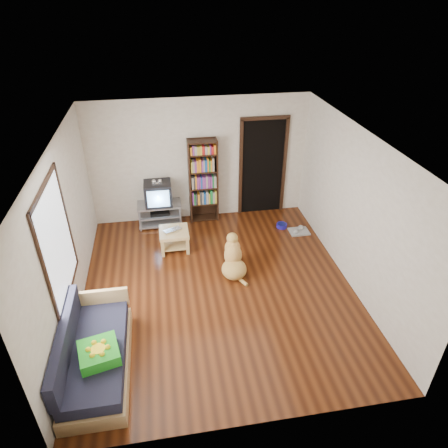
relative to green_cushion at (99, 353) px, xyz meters
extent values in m
plane|color=#55250E|center=(1.75, 1.57, -0.50)|extent=(5.00, 5.00, 0.00)
plane|color=white|center=(1.75, 1.57, 2.10)|extent=(5.00, 5.00, 0.00)
plane|color=silver|center=(1.75, 4.07, 0.80)|extent=(4.50, 0.00, 4.50)
plane|color=silver|center=(1.75, -0.93, 0.80)|extent=(4.50, 0.00, 4.50)
plane|color=silver|center=(-0.50, 1.57, 0.80)|extent=(0.00, 5.00, 5.00)
plane|color=silver|center=(4.00, 1.57, 0.80)|extent=(0.00, 5.00, 5.00)
cube|color=green|center=(0.00, 0.00, 0.00)|extent=(0.57, 0.57, 0.16)
imported|color=silver|center=(1.09, 2.84, -0.09)|extent=(0.40, 0.34, 0.03)
cylinder|color=#1E1699|center=(3.37, 3.27, -0.46)|extent=(0.22, 0.22, 0.08)
cube|color=#A6A6A6|center=(3.67, 3.02, -0.48)|extent=(0.40, 0.33, 0.03)
cube|color=white|center=(-0.48, 1.07, 1.00)|extent=(0.02, 1.30, 1.60)
cube|color=black|center=(-0.48, 1.07, 1.82)|extent=(0.03, 1.42, 0.06)
cube|color=black|center=(-0.48, 1.07, 0.18)|extent=(0.03, 1.42, 0.06)
cube|color=black|center=(-0.48, 0.37, 1.00)|extent=(0.03, 0.06, 1.70)
cube|color=black|center=(-0.48, 1.77, 1.00)|extent=(0.03, 0.06, 1.70)
cube|color=black|center=(3.10, 4.05, 0.55)|extent=(0.90, 0.02, 2.10)
cube|color=black|center=(2.62, 4.04, 0.55)|extent=(0.07, 0.05, 2.14)
cube|color=black|center=(3.58, 4.04, 0.55)|extent=(0.07, 0.05, 2.14)
cube|color=black|center=(3.10, 4.04, 1.63)|extent=(1.03, 0.05, 0.07)
cube|color=#99999E|center=(0.85, 3.82, -0.02)|extent=(0.90, 0.45, 0.04)
cube|color=#99999E|center=(0.85, 3.82, -0.25)|extent=(0.86, 0.42, 0.03)
cube|color=#99999E|center=(0.85, 3.82, -0.44)|extent=(0.90, 0.45, 0.04)
cylinder|color=#99999E|center=(0.43, 3.62, -0.25)|extent=(0.04, 0.04, 0.50)
cylinder|color=#99999E|center=(1.27, 3.62, -0.25)|extent=(0.04, 0.04, 0.50)
cylinder|color=#99999E|center=(0.43, 4.02, -0.25)|extent=(0.04, 0.04, 0.50)
cylinder|color=#99999E|center=(1.27, 4.02, -0.25)|extent=(0.04, 0.04, 0.50)
cube|color=black|center=(0.85, 3.82, -0.20)|extent=(0.40, 0.30, 0.07)
cube|color=black|center=(0.85, 3.82, 0.24)|extent=(0.55, 0.48, 0.48)
cube|color=black|center=(0.85, 4.02, 0.24)|extent=(0.40, 0.14, 0.36)
cube|color=#8CBFF2|center=(0.85, 3.57, 0.24)|extent=(0.44, 0.02, 0.36)
cube|color=silver|center=(0.85, 3.77, 0.49)|extent=(0.20, 0.07, 0.02)
sphere|color=silver|center=(0.79, 3.77, 0.54)|extent=(0.09, 0.09, 0.09)
sphere|color=silver|center=(0.91, 3.77, 0.54)|extent=(0.09, 0.09, 0.09)
cube|color=black|center=(1.52, 3.91, 0.40)|extent=(0.03, 0.30, 1.80)
cube|color=black|center=(2.08, 3.91, 0.40)|extent=(0.03, 0.30, 1.80)
cube|color=black|center=(1.80, 4.05, 0.40)|extent=(0.60, 0.02, 1.80)
cube|color=black|center=(1.80, 3.91, -0.47)|extent=(0.56, 0.28, 0.02)
cube|color=black|center=(1.80, 3.91, -0.10)|extent=(0.56, 0.28, 0.03)
cube|color=black|center=(1.80, 3.91, 0.27)|extent=(0.56, 0.28, 0.02)
cube|color=black|center=(1.80, 3.91, 0.64)|extent=(0.56, 0.28, 0.02)
cube|color=black|center=(1.80, 3.91, 1.01)|extent=(0.56, 0.28, 0.02)
cube|color=black|center=(1.80, 3.91, 1.27)|extent=(0.56, 0.28, 0.02)
cube|color=tan|center=(-0.08, 0.17, -0.39)|extent=(0.80, 1.80, 0.22)
cube|color=#1E1E2D|center=(-0.08, 0.17, -0.17)|extent=(0.74, 1.74, 0.18)
cube|color=#1E1E2D|center=(-0.42, 0.17, 0.10)|extent=(0.12, 1.74, 0.40)
cube|color=tan|center=(-0.08, 1.03, 0.00)|extent=(0.80, 0.06, 0.30)
cube|color=tan|center=(1.09, 2.87, -0.13)|extent=(0.55, 0.55, 0.06)
cube|color=tan|center=(1.09, 2.87, -0.40)|extent=(0.45, 0.45, 0.03)
cube|color=tan|center=(0.86, 2.63, -0.33)|extent=(0.06, 0.06, 0.34)
cube|color=tan|center=(1.33, 2.63, -0.33)|extent=(0.06, 0.06, 0.34)
cube|color=tan|center=(0.86, 3.10, -0.33)|extent=(0.06, 0.06, 0.34)
cube|color=tan|center=(1.33, 3.10, -0.33)|extent=(0.06, 0.06, 0.34)
ellipsoid|color=tan|center=(2.08, 1.84, -0.36)|extent=(0.47, 0.51, 0.33)
ellipsoid|color=tan|center=(2.09, 2.02, -0.18)|extent=(0.34, 0.37, 0.43)
ellipsoid|color=tan|center=(2.09, 2.11, -0.08)|extent=(0.29, 0.27, 0.31)
ellipsoid|color=tan|center=(2.09, 2.16, 0.09)|extent=(0.21, 0.23, 0.19)
ellipsoid|color=#D78B53|center=(2.10, 2.26, 0.06)|extent=(0.09, 0.17, 0.08)
sphere|color=black|center=(2.10, 2.34, 0.06)|extent=(0.04, 0.04, 0.04)
ellipsoid|color=#BE7949|center=(2.02, 2.13, 0.08)|extent=(0.05, 0.07, 0.13)
ellipsoid|color=#B59745|center=(2.17, 2.12, 0.08)|extent=(0.05, 0.07, 0.13)
cylinder|color=#B38A45|center=(2.03, 2.20, -0.32)|extent=(0.08, 0.11, 0.35)
cylinder|color=tan|center=(2.16, 2.19, -0.32)|extent=(0.08, 0.11, 0.35)
sphere|color=#B99047|center=(2.03, 2.24, -0.48)|extent=(0.09, 0.09, 0.09)
sphere|color=#C77F4C|center=(2.17, 2.23, -0.48)|extent=(0.09, 0.09, 0.09)
cylinder|color=tan|center=(2.17, 1.65, -0.47)|extent=(0.19, 0.30, 0.07)
camera|label=1|loc=(0.98, -3.62, 3.98)|focal=32.00mm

